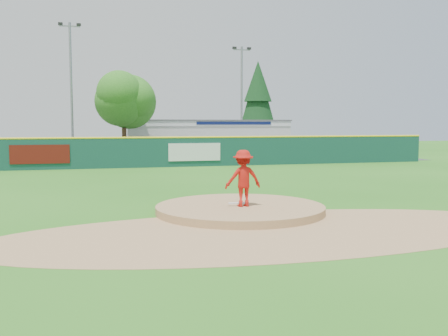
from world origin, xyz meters
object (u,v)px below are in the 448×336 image
object	(u,v)px
deciduous_tree	(124,103)
pitcher	(243,178)
light_pole_right	(242,96)
van	(184,151)
pool_building_grp	(203,137)
conifer_tree	(258,100)
light_pole_left	(71,85)

from	to	relation	value
deciduous_tree	pitcher	bearing A→B (deg)	-85.40
light_pole_right	pitcher	bearing A→B (deg)	-107.06
pitcher	van	bearing A→B (deg)	-97.42
pool_building_grp	deciduous_tree	size ratio (longest dim) A/B	2.07
conifer_tree	light_pole_left	bearing A→B (deg)	-154.65
pool_building_grp	deciduous_tree	world-z (taller)	deciduous_tree
pitcher	van	world-z (taller)	pitcher
pitcher	light_pole_left	world-z (taller)	light_pole_left
conifer_tree	light_pole_right	xyz separation A→B (m)	(-4.00, -7.00, 0.00)
conifer_tree	light_pole_left	world-z (taller)	light_pole_left
light_pole_left	light_pole_right	xyz separation A→B (m)	(15.00, 2.00, -0.51)
pool_building_grp	conifer_tree	size ratio (longest dim) A/B	1.60
pitcher	pool_building_grp	size ratio (longest dim) A/B	0.12
pitcher	deciduous_tree	xyz separation A→B (m)	(-2.03, 25.24, 3.39)
deciduous_tree	light_pole_left	world-z (taller)	light_pole_left
pool_building_grp	light_pole_left	world-z (taller)	light_pole_left
van	light_pole_right	bearing A→B (deg)	-46.17
deciduous_tree	light_pole_left	distance (m)	4.72
van	deciduous_tree	size ratio (longest dim) A/B	0.73
pool_building_grp	light_pole_right	bearing A→B (deg)	-44.95
deciduous_tree	light_pole_left	xyz separation A→B (m)	(-4.00, 2.00, 1.50)
light_pole_right	conifer_tree	bearing A→B (deg)	60.26
deciduous_tree	light_pole_right	bearing A→B (deg)	19.98
pool_building_grp	deciduous_tree	distance (m)	11.01
deciduous_tree	conifer_tree	distance (m)	18.63
van	light_pole_left	xyz separation A→B (m)	(-8.69, 2.78, 5.28)
deciduous_tree	light_pole_left	bearing A→B (deg)	153.43
van	light_pole_left	bearing A→B (deg)	78.89
deciduous_tree	conifer_tree	size ratio (longest dim) A/B	0.77
pitcher	light_pole_left	bearing A→B (deg)	-78.72
van	pool_building_grp	distance (m)	8.50
conifer_tree	pitcher	bearing A→B (deg)	-109.70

